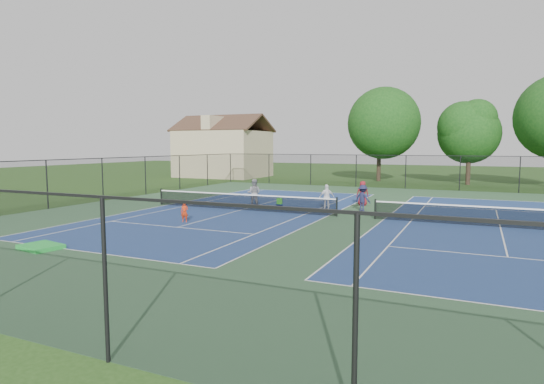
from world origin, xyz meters
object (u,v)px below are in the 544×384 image
at_px(bystander_b, 363,198).
at_px(ball_crate, 279,207).
at_px(instructor, 254,193).
at_px(ball_hopper, 279,201).
at_px(tree_back_b, 380,120).
at_px(bystander_c, 363,193).
at_px(tree_back_c, 470,129).
at_px(clapboard_house, 223,152).
at_px(child_player, 185,212).
at_px(bystander_a, 327,197).

bearing_deg(bystander_b, ball_crate, 37.65).
bearing_deg(instructor, ball_hopper, 167.24).
relative_size(tree_back_b, bystander_c, 6.24).
xyz_separation_m(tree_back_b, tree_back_c, (9.00, -1.00, -1.11)).
xyz_separation_m(tree_back_c, bystander_c, (-5.83, -19.91, -4.68)).
bearing_deg(ball_hopper, ball_crate, 0.00).
height_order(clapboard_house, bystander_b, clapboard_house).
bearing_deg(child_player, tree_back_b, 65.44).
bearing_deg(bystander_c, ball_crate, 23.47).
bearing_deg(tree_back_b, child_player, -96.57).
height_order(child_player, instructor, instructor).
relative_size(bystander_a, bystander_c, 0.97).
height_order(tree_back_c, child_player, tree_back_c).
bearing_deg(ball_crate, bystander_c, 41.60).
bearing_deg(child_player, instructor, 65.68).
height_order(bystander_c, ball_crate, bystander_c).
bearing_deg(ball_hopper, instructor, 176.82).
relative_size(tree_back_c, clapboard_house, 0.78).
bearing_deg(bystander_a, bystander_b, 162.05).
distance_m(instructor, bystander_a, 4.62).
bearing_deg(tree_back_b, instructor, -96.63).
bearing_deg(tree_back_b, clapboard_house, -176.99).
height_order(tree_back_b, instructor, tree_back_b).
height_order(instructor, bystander_c, instructor).
height_order(child_player, ball_hopper, child_player).
distance_m(instructor, ball_crate, 1.95).
distance_m(tree_back_b, bystander_a, 24.69).
relative_size(bystander_a, ball_hopper, 4.22).
xyz_separation_m(instructor, ball_hopper, (1.80, -0.10, -0.40)).
xyz_separation_m(bystander_c, ball_crate, (-4.23, -3.75, -0.65)).
xyz_separation_m(bystander_a, ball_hopper, (-2.78, -0.74, -0.28)).
height_order(tree_back_b, ball_hopper, tree_back_b).
bearing_deg(clapboard_house, bystander_c, -41.93).
distance_m(bystander_a, ball_hopper, 2.89).
bearing_deg(bystander_a, ball_crate, -15.74).
xyz_separation_m(tree_back_c, bystander_b, (-5.21, -22.47, -4.69)).
relative_size(instructor, bystander_b, 1.14).
relative_size(tree_back_b, tree_back_c, 1.19).
bearing_deg(bystander_b, bystander_c, -52.68).
distance_m(clapboard_house, bystander_b, 32.08).
bearing_deg(instructor, bystander_a, 178.36).
relative_size(tree_back_b, ball_hopper, 27.08).
bearing_deg(clapboard_house, child_player, -62.77).
bearing_deg(bystander_b, bystander_a, 36.37).
bearing_deg(bystander_c, tree_back_c, -124.44).
bearing_deg(ball_hopper, child_player, -111.65).
distance_m(tree_back_c, instructor, 26.78).
bearing_deg(bystander_b, clapboard_house, -20.88).
height_order(clapboard_house, bystander_c, clapboard_house).
xyz_separation_m(tree_back_c, instructor, (-11.85, -23.57, -4.58)).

